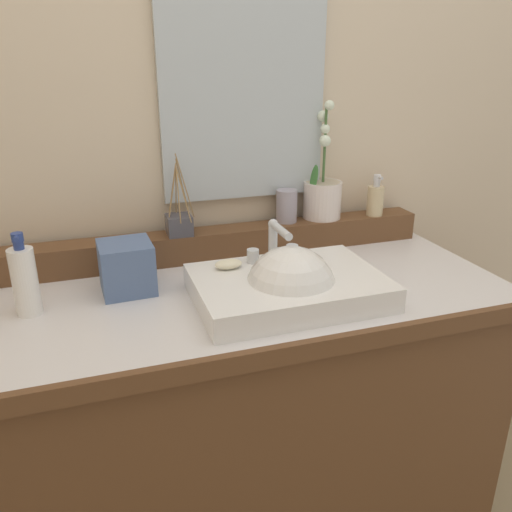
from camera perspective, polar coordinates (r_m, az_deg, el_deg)
name	(u,v)px	position (r m, az deg, el deg)	size (l,w,h in m)	color
wall_back	(197,114)	(1.63, -6.54, 15.27)	(2.90, 0.20, 2.53)	beige
vanity_cabinet	(239,424)	(1.57, -1.84, -18.08)	(1.41, 0.62, 0.87)	brown
back_ledge	(214,244)	(1.55, -4.68, 1.38)	(1.33, 0.09, 0.08)	brown
sink_basin	(289,289)	(1.28, 3.70, -3.65)	(0.46, 0.32, 0.26)	white
soap_bar	(229,265)	(1.31, -3.00, -0.96)	(0.07, 0.04, 0.02)	beige
potted_plant	(322,193)	(1.65, 7.33, 6.90)	(0.12, 0.13, 0.36)	silver
soap_dispenser	(375,199)	(1.71, 13.05, 6.11)	(0.05, 0.05, 0.13)	#D1BA8C
tumbler_cup	(287,206)	(1.60, 3.39, 5.54)	(0.06, 0.06, 0.10)	#A199A6
reed_diffuser	(179,224)	(1.50, -8.48, 3.56)	(0.08, 0.11, 0.23)	#49464E
lotion_bottle	(25,280)	(1.30, -24.16, -2.44)	(0.06, 0.06, 0.20)	white
tissue_box	(127,267)	(1.35, -14.09, -1.21)	(0.13, 0.13, 0.13)	slate
mirror	(244,93)	(1.54, -1.35, 17.56)	(0.49, 0.02, 0.61)	silver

